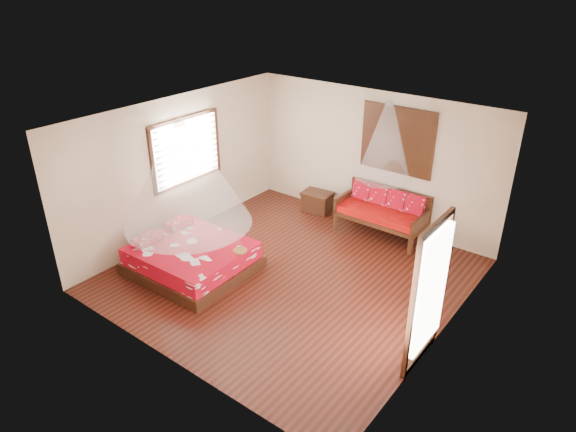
# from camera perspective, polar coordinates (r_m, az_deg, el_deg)

# --- Properties ---
(room) EXTENTS (5.54, 5.54, 2.84)m
(room) POSITION_cam_1_polar(r_m,az_deg,el_deg) (8.52, 0.31, 1.39)
(room) COLOR black
(room) RESTS_ON ground
(bed) EXTENTS (2.02, 1.84, 0.63)m
(bed) POSITION_cam_1_polar(r_m,az_deg,el_deg) (9.38, -10.65, -4.55)
(bed) COLOR black
(bed) RESTS_ON floor
(daybed) EXTENTS (1.79, 0.80, 0.95)m
(daybed) POSITION_cam_1_polar(r_m,az_deg,el_deg) (10.49, 10.52, 0.63)
(daybed) COLOR black
(daybed) RESTS_ON floor
(storage_chest) EXTENTS (0.69, 0.54, 0.45)m
(storage_chest) POSITION_cam_1_polar(r_m,az_deg,el_deg) (11.41, 3.25, 1.62)
(storage_chest) COLOR black
(storage_chest) RESTS_ON floor
(shutter_panel) EXTENTS (1.52, 0.06, 1.32)m
(shutter_panel) POSITION_cam_1_polar(r_m,az_deg,el_deg) (10.26, 12.03, 8.23)
(shutter_panel) COLOR black
(shutter_panel) RESTS_ON wall_back
(window_left) EXTENTS (0.10, 1.74, 1.34)m
(window_left) POSITION_cam_1_polar(r_m,az_deg,el_deg) (10.27, -11.21, 7.15)
(window_left) COLOR black
(window_left) RESTS_ON wall_left
(glazed_door) EXTENTS (0.08, 1.02, 2.16)m
(glazed_door) POSITION_cam_1_polar(r_m,az_deg,el_deg) (7.07, 15.20, -8.43)
(glazed_door) COLOR black
(glazed_door) RESTS_ON floor
(wine_tray) EXTENTS (0.25, 0.25, 0.20)m
(wine_tray) POSITION_cam_1_polar(r_m,az_deg,el_deg) (8.91, -5.34, -3.66)
(wine_tray) COLOR brown
(wine_tray) RESTS_ON bed
(mosquito_net_main) EXTENTS (2.18, 2.18, 1.80)m
(mosquito_net_main) POSITION_cam_1_polar(r_m,az_deg,el_deg) (8.67, -11.44, 4.54)
(mosquito_net_main) COLOR white
(mosquito_net_main) RESTS_ON ceiling
(mosquito_net_daybed) EXTENTS (1.03, 1.03, 1.50)m
(mosquito_net_daybed) POSITION_cam_1_polar(r_m,az_deg,el_deg) (9.83, 10.86, 8.15)
(mosquito_net_daybed) COLOR white
(mosquito_net_daybed) RESTS_ON ceiling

